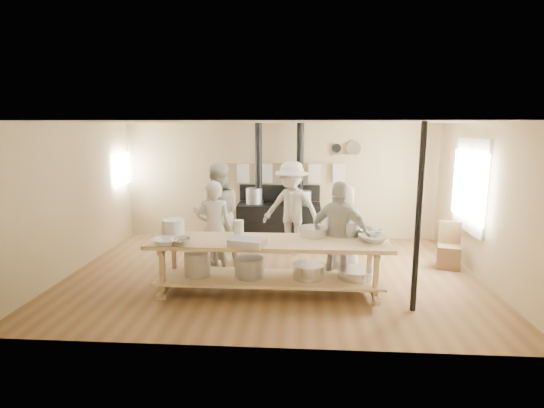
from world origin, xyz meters
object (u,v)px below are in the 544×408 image
Objects in this scene: chair at (448,255)px; roasting_pan at (247,242)px; stove at (279,218)px; prep_table at (268,261)px; cook_far_left at (214,229)px; cook_center at (344,228)px; cook_by_window at (292,208)px; cook_left at (218,214)px; cook_right at (339,235)px.

chair is 1.69× the size of roasting_pan.
prep_table is (-0.00, -3.02, -0.00)m from stove.
chair is at bearing -176.14° from cook_far_left.
cook_center is 1.33m from cook_by_window.
stove is at bearing 169.24° from chair.
prep_table is 3.49m from chair.
prep_table is at bearing 112.01° from cook_left.
cook_left is 1.94m from roasting_pan.
cook_far_left is at bearing 143.48° from prep_table.
roasting_pan is at bearing 99.57° from cook_left.
cook_left reaches higher than roasting_pan.
cook_far_left is 4.23m from chair.
roasting_pan is (-3.44, -1.77, 0.66)m from chair.
chair is (3.16, 1.44, -0.28)m from prep_table.
cook_right is (-0.15, -0.81, 0.08)m from cook_center.
stove is at bearing -137.86° from cook_left.
cook_by_window reaches higher than cook_far_left.
stove is 2.52m from cook_far_left.
stove is 1.39× the size of cook_left.
cook_center is 2.14m from roasting_pan.
cook_left is 1.10× the size of cook_right.
cook_right is at bearing 18.53° from prep_table.
cook_right reaches higher than roasting_pan.
cook_far_left is 1.07× the size of cook_center.
cook_by_window reaches higher than prep_table.
roasting_pan is (-1.37, -0.70, 0.05)m from cook_right.
cook_left is (-1.05, -1.57, 0.42)m from stove.
stove is at bearing -118.85° from cook_far_left.
prep_table is 2.17m from cook_by_window.
cook_by_window is at bearing 81.84° from prep_table.
cook_left is at bearing 125.97° from prep_table.
cook_center is (1.24, 1.18, 0.25)m from prep_table.
prep_table reaches higher than chair.
prep_table is 1.24m from cook_far_left.
cook_left reaches higher than cook_right.
cook_right reaches higher than cook_center.
chair is at bearing 24.43° from prep_table.
stove reaches higher than chair.
cook_right is at bearing -67.70° from stove.
cook_center is 0.83× the size of cook_by_window.
cook_far_left is 2.08m from cook_right.
cook_by_window reaches higher than chair.
stove is 1.93m from cook_left.
cook_center reaches higher than roasting_pan.
roasting_pan is at bearing -94.77° from stove.
cook_right is at bearing 26.95° from roasting_pan.
cook_center is (2.29, -0.27, -0.17)m from cook_left.
cook_left is at bearing -133.91° from cook_by_window.
stove is 1.53× the size of cook_right.
prep_table is at bearing 59.30° from cook_center.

